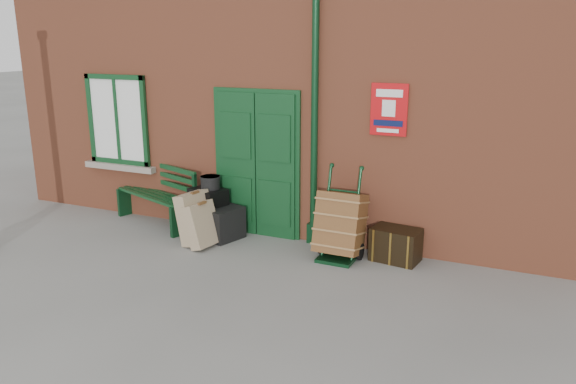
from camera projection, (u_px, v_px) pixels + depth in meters
The scene contains 10 objects.
ground at pixel (229, 271), 7.43m from camera, with size 80.00×80.00×0.00m, color gray.
station_building at pixel (322, 85), 9.94m from camera, with size 10.30×4.30×4.36m.
bench at pixel (159, 193), 9.26m from camera, with size 1.69×1.03×1.00m.
houdini_trunk at pixel (212, 219), 8.74m from camera, with size 0.98×0.54×0.49m, color black.
strongbox at pixel (208, 196), 8.66m from camera, with size 0.54×0.39×0.25m, color black.
hatbox at pixel (210, 182), 8.62m from camera, with size 0.29×0.29×0.20m, color black.
suitcase_back at pixel (195, 218), 8.36m from camera, with size 0.22×0.54×0.76m, color #9F8868.
suitcase_front at pixel (202, 225), 8.21m from camera, with size 0.19×0.49×0.65m, color #9F8868.
porter_trolley at pixel (340, 224), 7.75m from camera, with size 0.62×0.67×1.27m.
dark_trunk at pixel (396, 245), 7.72m from camera, with size 0.64×0.42×0.46m, color black.
Camera 1 is at (3.48, -5.99, 2.99)m, focal length 35.00 mm.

